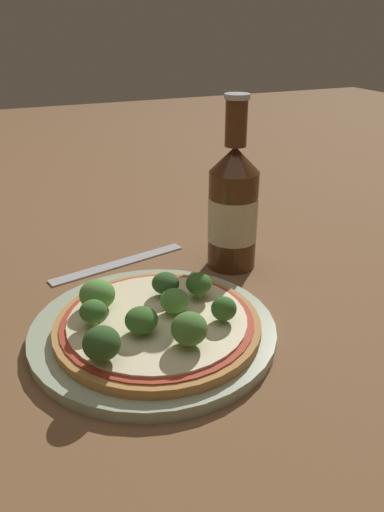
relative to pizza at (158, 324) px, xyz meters
The scene contains 14 objects.
ground_plane 0.03m from the pizza, 149.54° to the left, with size 3.00×3.00×0.00m, color brown.
plate 0.02m from the pizza, 169.94° to the right, with size 0.25×0.25×0.01m.
pizza is the anchor object (origin of this frame).
broccoli_floret_0 0.04m from the pizza, 49.75° to the right, with size 0.03×0.03×0.03m.
broccoli_floret_1 0.05m from the pizza, 148.24° to the left, with size 0.03×0.03×0.03m.
broccoli_floret_2 0.06m from the pizza, 12.33° to the left, with size 0.03×0.03×0.03m.
broccoli_floret_3 0.07m from the pizza, 61.49° to the left, with size 0.02×0.02×0.03m.
broccoli_floret_4 0.07m from the pizza, 98.61° to the right, with size 0.03×0.03×0.03m.
broccoli_floret_5 0.08m from the pizza, 56.05° to the right, with size 0.03×0.03×0.03m.
broccoli_floret_6 0.03m from the pizza, 92.81° to the left, with size 0.03×0.03×0.03m.
broccoli_floret_7 0.07m from the pizza, 130.72° to the right, with size 0.04×0.04×0.03m.
broccoli_floret_8 0.06m from the pizza, 109.47° to the left, with size 0.03×0.03×0.03m.
beer_bottle 0.20m from the pizza, 129.72° to the left, with size 0.06×0.06×0.22m.
fork 0.18m from the pizza, behind, with size 0.06×0.19×0.00m.
Camera 1 is at (0.41, -0.15, 0.29)m, focal length 35.00 mm.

